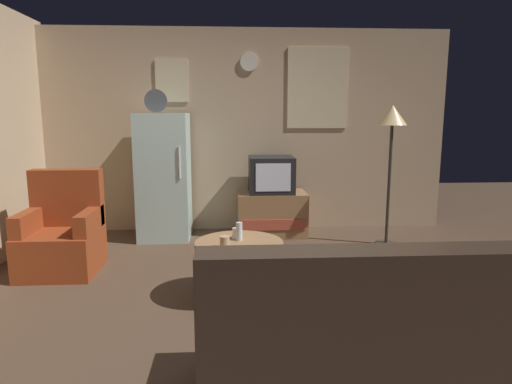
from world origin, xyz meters
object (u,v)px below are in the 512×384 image
Objects in this scene: standing_lamp at (392,126)px; mug_ceramic_white at (237,233)px; fridge at (164,176)px; coffee_table at (239,270)px; mug_ceramic_tan at (225,242)px; couch at (367,350)px; wine_glass at (239,231)px; armchair at (62,236)px; crt_tv at (271,175)px; tv_stand at (272,214)px.

standing_lamp reaches higher than mug_ceramic_white.
coffee_table is (0.85, -1.88, -0.52)m from fridge.
mug_ceramic_tan is 1.50m from couch.
wine_glass is 1.84m from armchair.
wine_glass is 0.06m from mug_ceramic_white.
crt_tv is at bearing 75.07° from mug_ceramic_tan.
fridge reaches higher than mug_ceramic_tan.
crt_tv is 1.95m from wine_glass.
tv_stand is (1.30, 0.05, -0.49)m from fridge.
mug_ceramic_white is at bearing 111.70° from wine_glass.
mug_ceramic_tan is at bearing -120.93° from wine_glass.
armchair is 0.56× the size of couch.
fridge is at bearing 114.00° from couch.
standing_lamp is 17.67× the size of mug_ceramic_tan.
couch reaches higher than mug_ceramic_tan.
wine_glass is at bearing -68.30° from mug_ceramic_white.
standing_lamp is 2.36m from mug_ceramic_white.
standing_lamp is at bearing 68.79° from couch.
coffee_table is 1.85m from armchair.
armchair is 3.19m from couch.
mug_ceramic_tan reaches higher than tv_stand.
crt_tv is 3.60× the size of wine_glass.
couch is at bearing -60.22° from mug_ceramic_tan.
mug_ceramic_tan is (-0.10, -0.24, 0.00)m from mug_ceramic_white.
mug_ceramic_tan is 1.82m from armchair.
tv_stand is 1.91m from mug_ceramic_white.
crt_tv is 2.45m from armchair.
tv_stand is 1.17× the size of coffee_table.
standing_lamp is 1.66× the size of armchair.
armchair reaches higher than mug_ceramic_white.
couch reaches higher than tv_stand.
mug_ceramic_white is (-0.02, 0.05, -0.03)m from wine_glass.
fridge reaches higher than tv_stand.
fridge is 1.11× the size of standing_lamp.
tv_stand is 2.43m from armchair.
crt_tv is 0.56× the size of armchair.
crt_tv is 2.17m from mug_ceramic_tan.
mug_ceramic_tan is (-1.85, -1.59, -0.84)m from standing_lamp.
fridge is at bearing -177.74° from tv_stand.
coffee_table is 0.34m from mug_ceramic_tan.
armchair is (-0.83, -1.11, -0.42)m from fridge.
wine_glass is 0.16× the size of armchair.
armchair is at bearing 155.51° from coffee_table.
standing_lamp reaches higher than crt_tv.
tv_stand is at bearing 5.75° from crt_tv.
mug_ceramic_white reaches higher than coffee_table.
mug_ceramic_white is at bearing -103.96° from crt_tv.
wine_glass reaches higher than mug_ceramic_tan.
couch reaches higher than mug_ceramic_white.
crt_tv is 1.91m from mug_ceramic_white.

